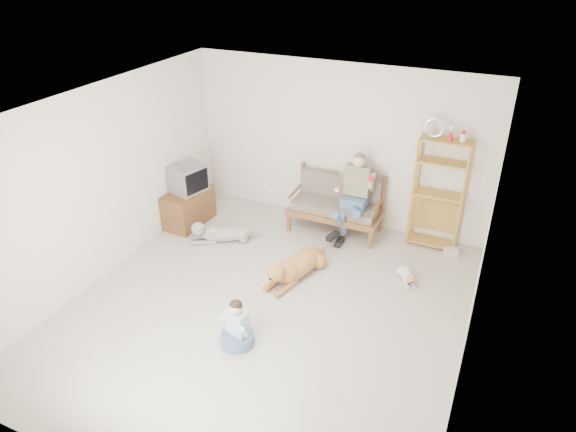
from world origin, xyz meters
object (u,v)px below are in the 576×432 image
at_px(loveseat, 337,203).
at_px(tv_stand, 188,207).
at_px(golden_retriever, 295,267).
at_px(etagere, 438,193).

xyz_separation_m(loveseat, tv_stand, (-2.37, -0.83, -0.19)).
bearing_deg(golden_retriever, loveseat, 102.26).
distance_m(etagere, golden_retriever, 2.49).
height_order(etagere, tv_stand, etagere).
relative_size(tv_stand, golden_retriever, 0.65).
relative_size(etagere, golden_retriever, 1.47).
bearing_deg(etagere, golden_retriever, -133.16).
xyz_separation_m(etagere, tv_stand, (-3.93, -0.99, -0.61)).
distance_m(tv_stand, golden_retriever, 2.42).
xyz_separation_m(loveseat, golden_retriever, (-0.06, -1.57, -0.31)).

